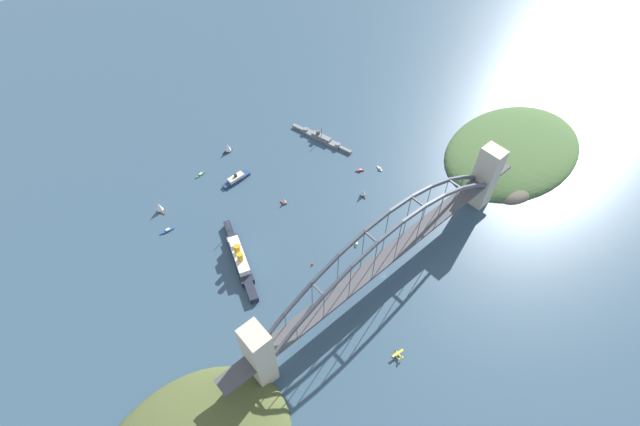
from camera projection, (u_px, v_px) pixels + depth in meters
name	position (u px, v px, depth m)	size (l,w,h in m)	color
ground_plane	(384.00, 275.00, 379.11)	(1400.00, 1400.00, 0.00)	#334C60
harbor_arch_bridge	(389.00, 252.00, 353.35)	(309.33, 18.82, 77.83)	beige
headland_east_shore	(513.00, 152.00, 472.92)	(168.37, 115.68, 27.99)	#476638
ocean_liner	(240.00, 258.00, 383.34)	(33.48, 81.90, 19.82)	#1E2333
naval_cruiser	(321.00, 138.00, 483.36)	(20.61, 73.20, 15.93)	slate
harbor_ferry_steamer	(236.00, 179.00, 445.57)	(30.04, 8.29, 8.34)	navy
seaplane_taxiing_near_bridge	(398.00, 354.00, 333.98)	(10.06, 7.75, 5.00)	#B7B7B2
small_boat_0	(284.00, 201.00, 426.84)	(4.86, 6.26, 6.38)	#B2231E
small_boat_1	(228.00, 147.00, 470.09)	(10.94, 6.11, 11.20)	black
small_boat_2	(159.00, 207.00, 419.17)	(6.03, 10.48, 11.63)	brown
small_boat_3	(167.00, 231.00, 407.62)	(12.91, 3.55, 2.40)	#234C8C
small_boat_4	(363.00, 192.00, 431.95)	(5.97, 8.04, 9.89)	black
small_boat_5	(357.00, 243.00, 398.88)	(7.90, 5.78, 1.85)	#2D6B3D
small_boat_6	(380.00, 169.00, 456.85)	(2.80, 7.82, 2.34)	silver
small_boat_7	(360.00, 170.00, 455.08)	(7.21, 5.21, 2.59)	#B2231E
small_boat_8	(200.00, 175.00, 451.83)	(11.58, 3.61, 1.86)	#2D6B3D
channel_marker_buoy	(312.00, 264.00, 384.80)	(2.20, 2.20, 2.75)	red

